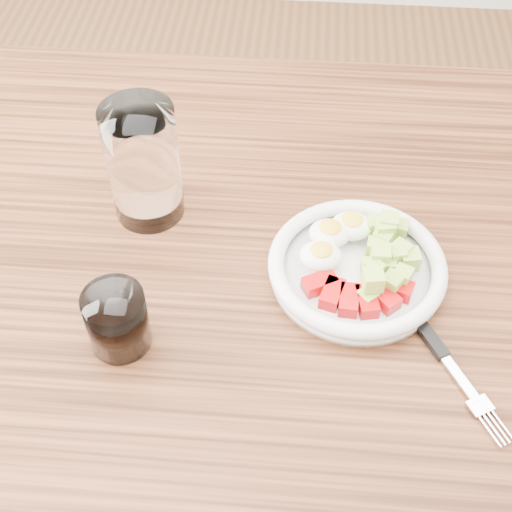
% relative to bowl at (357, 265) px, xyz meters
% --- Properties ---
extents(dining_table, '(1.50, 0.90, 0.77)m').
position_rel_bowl_xyz_m(dining_table, '(-0.11, -0.02, -0.12)').
color(dining_table, brown).
rests_on(dining_table, ground).
extents(bowl, '(0.21, 0.21, 0.05)m').
position_rel_bowl_xyz_m(bowl, '(0.00, 0.00, 0.00)').
color(bowl, white).
rests_on(bowl, dining_table).
extents(fork, '(0.12, 0.19, 0.01)m').
position_rel_bowl_xyz_m(fork, '(0.08, -0.09, -0.01)').
color(fork, black).
rests_on(fork, dining_table).
extents(water_glass, '(0.09, 0.09, 0.16)m').
position_rel_bowl_xyz_m(water_glass, '(-0.26, 0.09, 0.06)').
color(water_glass, white).
rests_on(water_glass, dining_table).
extents(coffee_glass, '(0.07, 0.07, 0.08)m').
position_rel_bowl_xyz_m(coffee_glass, '(-0.25, -0.11, 0.02)').
color(coffee_glass, white).
rests_on(coffee_glass, dining_table).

